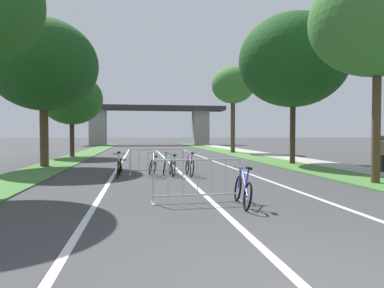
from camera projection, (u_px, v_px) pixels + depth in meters
The scene contains 22 objects.
grass_verge_left at pixel (82, 155), 25.84m from camera, with size 2.14×57.99×0.05m, color #477A38.
grass_verge_right at pixel (235, 154), 27.76m from camera, with size 2.14×57.99×0.05m, color #477A38.
sidewalk_path_right at pixel (258, 153), 28.08m from camera, with size 1.93×57.99×0.08m, color #ADA89E.
lane_stripe_center at pixel (169, 162), 19.94m from camera, with size 0.14×33.55×0.01m, color silver.
lane_stripe_right_lane at pixel (214, 161), 20.38m from camera, with size 0.14×33.55×0.01m, color silver.
lane_stripe_left_lane at pixel (121, 162), 19.51m from camera, with size 0.14×33.55×0.01m, color silver.
overpass_bridge at pixel (150, 118), 50.57m from camera, with size 22.60×3.78×5.91m.
tree_left_pine_far at pixel (43, 65), 16.59m from camera, with size 5.33×5.33×7.35m.
tree_left_oak_mid at pixel (72, 99), 23.89m from camera, with size 4.35×4.35×6.03m.
tree_right_oak_near at pixel (378, 19), 10.89m from camera, with size 4.36×4.36×7.26m.
tree_right_cypress_far at pixel (293, 61), 18.14m from camera, with size 5.89×5.89×8.13m.
tree_right_pine_near at pixel (233, 86), 28.97m from camera, with size 3.71×3.71×7.47m.
crowd_barrier_nearest at pixel (197, 181), 8.08m from camera, with size 2.21×0.50×1.05m.
crowd_barrier_second at pixel (157, 162), 13.63m from camera, with size 2.20×0.48×1.05m.
bicycle_teal_0 at pixel (165, 165), 14.14m from camera, with size 0.43×1.70×0.95m.
bicycle_green_1 at pixel (172, 167), 13.22m from camera, with size 0.46×1.59×0.88m.
bicycle_blue_2 at pixel (243, 190), 7.72m from camera, with size 0.52×1.71×0.92m.
bicycle_yellow_3 at pixel (120, 166), 13.80m from camera, with size 0.50×1.70×0.92m.
bicycle_white_4 at pixel (118, 167), 12.85m from camera, with size 0.54×1.69×1.00m.
bicycle_silver_5 at pixel (152, 167), 13.21m from camera, with size 0.48×1.71×0.93m.
bicycle_purple_6 at pixel (190, 166), 13.30m from camera, with size 0.54×1.72×0.96m.
pedestrian_strolling at pixel (382, 151), 13.86m from camera, with size 0.57×0.32×1.59m.
Camera 1 is at (-1.76, -3.10, 1.65)m, focal length 31.35 mm.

